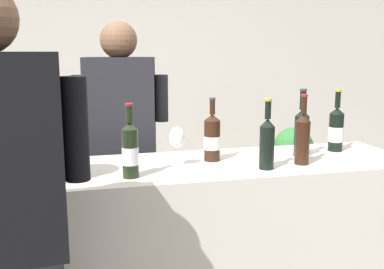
% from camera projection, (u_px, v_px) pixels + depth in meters
% --- Properties ---
extents(wall_back, '(8.00, 0.10, 2.80)m').
position_uv_depth(wall_back, '(129.00, 66.00, 4.58)').
color(wall_back, beige).
rests_on(wall_back, ground_plane).
extents(counter, '(2.33, 0.60, 1.00)m').
position_uv_depth(counter, '(186.00, 260.00, 2.27)').
color(counter, beige).
rests_on(counter, ground_plane).
extents(wine_bottle_0, '(0.08, 0.08, 0.34)m').
position_uv_depth(wine_bottle_0, '(336.00, 129.00, 2.46)').
color(wine_bottle_0, black).
rests_on(wine_bottle_0, counter).
extents(wine_bottle_1, '(0.07, 0.07, 0.33)m').
position_uv_depth(wine_bottle_1, '(267.00, 142.00, 2.08)').
color(wine_bottle_1, black).
rests_on(wine_bottle_1, counter).
extents(wine_bottle_2, '(0.07, 0.07, 0.35)m').
position_uv_depth(wine_bottle_2, '(303.00, 137.00, 2.17)').
color(wine_bottle_2, black).
rests_on(wine_bottle_2, counter).
extents(wine_bottle_3, '(0.08, 0.08, 0.36)m').
position_uv_depth(wine_bottle_3, '(302.00, 130.00, 2.34)').
color(wine_bottle_3, black).
rests_on(wine_bottle_3, counter).
extents(wine_bottle_4, '(0.08, 0.08, 0.31)m').
position_uv_depth(wine_bottle_4, '(1.00, 155.00, 1.90)').
color(wine_bottle_4, black).
rests_on(wine_bottle_4, counter).
extents(wine_bottle_5, '(0.08, 0.08, 0.32)m').
position_uv_depth(wine_bottle_5, '(212.00, 138.00, 2.24)').
color(wine_bottle_5, black).
rests_on(wine_bottle_5, counter).
extents(wine_bottle_6, '(0.07, 0.07, 0.33)m').
position_uv_depth(wine_bottle_6, '(130.00, 150.00, 1.94)').
color(wine_bottle_6, black).
rests_on(wine_bottle_6, counter).
extents(wine_bottle_7, '(0.08, 0.08, 0.32)m').
position_uv_depth(wine_bottle_7, '(22.00, 147.00, 2.03)').
color(wine_bottle_7, black).
rests_on(wine_bottle_7, counter).
extents(wine_glass, '(0.08, 0.08, 0.19)m').
position_uv_depth(wine_glass, '(177.00, 139.00, 2.13)').
color(wine_glass, silver).
rests_on(wine_glass, counter).
extents(ice_bucket, '(0.22, 0.22, 0.25)m').
position_uv_depth(ice_bucket, '(60.00, 150.00, 1.93)').
color(ice_bucket, silver).
rests_on(ice_bucket, counter).
extents(person_server, '(0.57, 0.31, 1.73)m').
position_uv_depth(person_server, '(122.00, 167.00, 2.74)').
color(person_server, black).
rests_on(person_server, ground_plane).
extents(potted_shrub, '(0.52, 0.41, 0.95)m').
position_uv_depth(potted_shrub, '(302.00, 174.00, 3.59)').
color(potted_shrub, brown).
rests_on(potted_shrub, ground_plane).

